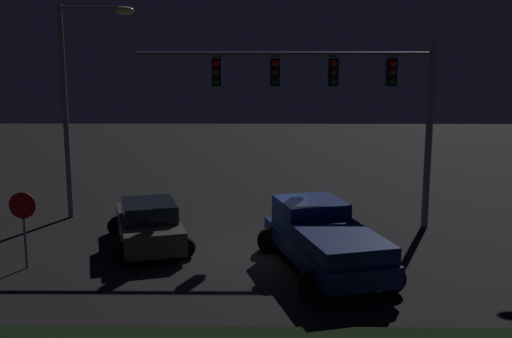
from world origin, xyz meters
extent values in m
plane|color=black|center=(0.00, 0.00, 0.00)|extent=(80.00, 80.00, 0.00)
cube|color=navy|center=(1.54, -1.83, 0.68)|extent=(3.35, 5.74, 0.55)
cube|color=navy|center=(1.23, -0.68, 1.38)|extent=(2.27, 2.32, 0.85)
cube|color=black|center=(1.23, -0.68, 1.50)|extent=(2.10, 1.93, 0.51)
cube|color=navy|center=(1.82, -2.87, 1.18)|extent=(2.65, 3.42, 0.45)
cylinder|color=black|center=(0.04, -0.22, 0.40)|extent=(0.80, 0.22, 0.80)
cylinder|color=black|center=(2.03, 0.32, 0.40)|extent=(0.80, 0.22, 0.80)
cylinder|color=black|center=(1.06, -3.97, 0.40)|extent=(0.80, 0.22, 0.80)
cylinder|color=black|center=(3.04, -3.43, 0.40)|extent=(0.80, 0.22, 0.80)
cube|color=#514C47|center=(-3.85, 0.46, 0.61)|extent=(2.99, 4.73, 0.70)
cube|color=black|center=(-3.78, 0.22, 1.23)|extent=(2.11, 2.37, 0.55)
cylinder|color=black|center=(-5.16, 1.63, 0.32)|extent=(0.64, 0.22, 0.64)
cylinder|color=black|center=(-3.39, 2.16, 0.32)|extent=(0.64, 0.22, 0.64)
cylinder|color=black|center=(-4.30, -1.24, 0.32)|extent=(0.64, 0.22, 0.64)
cylinder|color=black|center=(-2.54, -0.71, 0.32)|extent=(0.64, 0.22, 0.64)
cylinder|color=slate|center=(5.63, 2.76, 3.25)|extent=(0.24, 0.24, 6.50)
cylinder|color=slate|center=(0.53, 2.76, 6.10)|extent=(10.20, 0.18, 0.18)
cube|color=black|center=(4.23, 2.76, 5.50)|extent=(0.32, 0.44, 0.95)
sphere|color=red|center=(4.23, 2.53, 5.80)|extent=(0.22, 0.22, 0.22)
sphere|color=#59380A|center=(4.23, 2.53, 5.50)|extent=(0.22, 0.22, 0.22)
sphere|color=#0C4719|center=(4.23, 2.53, 5.20)|extent=(0.22, 0.22, 0.22)
cube|color=black|center=(2.23, 2.76, 5.50)|extent=(0.32, 0.44, 0.95)
sphere|color=red|center=(2.23, 2.53, 5.80)|extent=(0.22, 0.22, 0.22)
sphere|color=#59380A|center=(2.23, 2.53, 5.50)|extent=(0.22, 0.22, 0.22)
sphere|color=#0C4719|center=(2.23, 2.53, 5.20)|extent=(0.22, 0.22, 0.22)
cube|color=black|center=(0.23, 2.76, 5.50)|extent=(0.32, 0.44, 0.95)
sphere|color=red|center=(0.23, 2.53, 5.80)|extent=(0.22, 0.22, 0.22)
sphere|color=#59380A|center=(0.23, 2.53, 5.50)|extent=(0.22, 0.22, 0.22)
sphere|color=#0C4719|center=(0.23, 2.53, 5.20)|extent=(0.22, 0.22, 0.22)
cube|color=black|center=(-1.77, 2.76, 5.50)|extent=(0.32, 0.44, 0.95)
sphere|color=red|center=(-1.77, 2.53, 5.80)|extent=(0.22, 0.22, 0.22)
sphere|color=#59380A|center=(-1.77, 2.53, 5.50)|extent=(0.22, 0.22, 0.22)
sphere|color=#0C4719|center=(-1.77, 2.53, 5.20)|extent=(0.22, 0.22, 0.22)
cylinder|color=slate|center=(-7.52, 3.99, 3.96)|extent=(0.20, 0.20, 7.92)
cylinder|color=slate|center=(-6.34, 3.99, 7.77)|extent=(2.35, 0.12, 0.12)
ellipsoid|color=#F9CC72|center=(-5.17, 3.99, 7.67)|extent=(0.70, 0.44, 0.30)
cylinder|color=slate|center=(-6.96, -1.64, 1.10)|extent=(0.07, 0.07, 2.20)
cylinder|color=#B20C0F|center=(-6.96, -1.67, 1.85)|extent=(0.76, 0.03, 0.76)
camera|label=1|loc=(-0.23, -17.55, 5.74)|focal=40.88mm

